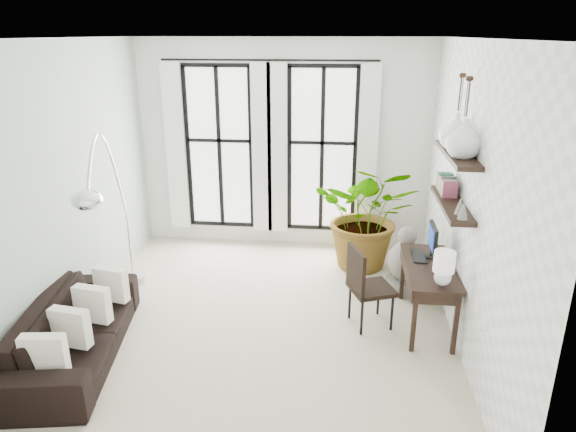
# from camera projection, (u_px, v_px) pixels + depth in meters

# --- Properties ---
(floor) EXTENTS (5.00, 5.00, 0.00)m
(floor) POSITION_uv_depth(u_px,v_px,m) (259.00, 322.00, 6.11)
(floor) COLOR beige
(floor) RESTS_ON ground
(ceiling) EXTENTS (5.00, 5.00, 0.00)m
(ceiling) POSITION_uv_depth(u_px,v_px,m) (253.00, 38.00, 5.03)
(ceiling) COLOR white
(ceiling) RESTS_ON wall_back
(wall_left) EXTENTS (0.00, 5.00, 5.00)m
(wall_left) POSITION_uv_depth(u_px,v_px,m) (60.00, 187.00, 5.80)
(wall_left) COLOR #A1B4A6
(wall_left) RESTS_ON floor
(wall_right) EXTENTS (0.00, 5.00, 5.00)m
(wall_right) POSITION_uv_depth(u_px,v_px,m) (469.00, 201.00, 5.34)
(wall_right) COLOR white
(wall_right) RESTS_ON floor
(wall_back) EXTENTS (4.50, 0.00, 4.50)m
(wall_back) POSITION_uv_depth(u_px,v_px,m) (283.00, 146.00, 7.91)
(wall_back) COLOR white
(wall_back) RESTS_ON floor
(windows) EXTENTS (3.26, 0.13, 2.65)m
(windows) POSITION_uv_depth(u_px,v_px,m) (270.00, 149.00, 7.87)
(windows) COLOR white
(windows) RESTS_ON wall_back
(wall_shelves) EXTENTS (0.25, 1.30, 0.60)m
(wall_shelves) POSITION_uv_depth(u_px,v_px,m) (453.00, 183.00, 5.52)
(wall_shelves) COLOR black
(wall_shelves) RESTS_ON wall_right
(sofa) EXTENTS (1.20, 2.27, 0.63)m
(sofa) POSITION_uv_depth(u_px,v_px,m) (75.00, 330.00, 5.37)
(sofa) COLOR black
(sofa) RESTS_ON floor
(throw_pillows) EXTENTS (0.40, 1.52, 0.40)m
(throw_pillows) POSITION_uv_depth(u_px,v_px,m) (82.00, 315.00, 5.29)
(throw_pillows) COLOR white
(throw_pillows) RESTS_ON sofa
(plant) EXTENTS (1.62, 1.47, 1.58)m
(plant) POSITION_uv_depth(u_px,v_px,m) (368.00, 215.00, 7.33)
(plant) COLOR #2D7228
(plant) RESTS_ON floor
(desk) EXTENTS (0.54, 1.27, 1.15)m
(desk) POSITION_uv_depth(u_px,v_px,m) (430.00, 271.00, 5.79)
(desk) COLOR black
(desk) RESTS_ON floor
(desk_chair) EXTENTS (0.60, 0.60, 0.98)m
(desk_chair) POSITION_uv_depth(u_px,v_px,m) (365.00, 282.00, 5.86)
(desk_chair) COLOR black
(desk_chair) RESTS_ON floor
(arc_lamp) EXTENTS (0.72, 2.01, 2.26)m
(arc_lamp) POSITION_uv_depth(u_px,v_px,m) (105.00, 175.00, 5.70)
(arc_lamp) COLOR silver
(arc_lamp) RESTS_ON floor
(buddha) EXTENTS (0.50, 0.50, 0.90)m
(buddha) POSITION_uv_depth(u_px,v_px,m) (405.00, 264.00, 6.76)
(buddha) COLOR gray
(buddha) RESTS_ON floor
(vase_a) EXTENTS (0.37, 0.37, 0.38)m
(vase_a) POSITION_uv_depth(u_px,v_px,m) (464.00, 138.00, 5.06)
(vase_a) COLOR white
(vase_a) RESTS_ON shelf_upper
(vase_b) EXTENTS (0.37, 0.37, 0.38)m
(vase_b) POSITION_uv_depth(u_px,v_px,m) (456.00, 131.00, 5.44)
(vase_b) COLOR white
(vase_b) RESTS_ON shelf_upper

